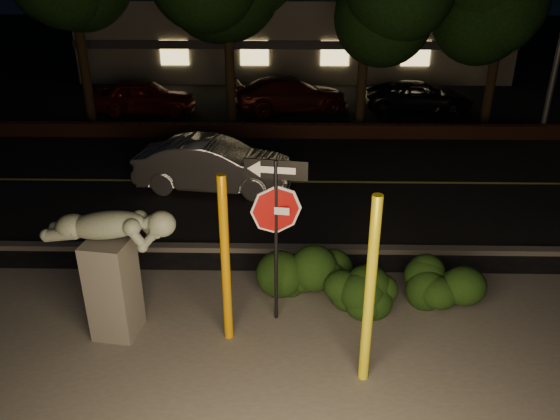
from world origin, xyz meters
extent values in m
plane|color=black|center=(0.00, 10.00, 0.00)|extent=(90.00, 90.00, 0.00)
cube|color=#4C4944|center=(0.00, -1.00, 0.01)|extent=(14.00, 6.00, 0.02)
cube|color=black|center=(0.00, 7.00, 0.01)|extent=(80.00, 8.00, 0.01)
cube|color=#BDBD4B|center=(0.00, 7.00, 0.02)|extent=(80.00, 0.12, 0.00)
cube|color=#4C4944|center=(0.00, 2.90, 0.06)|extent=(80.00, 0.25, 0.12)
cube|color=#492517|center=(0.00, 11.30, 0.25)|extent=(40.00, 0.35, 0.50)
cube|color=black|center=(0.00, 17.00, 0.01)|extent=(40.00, 12.00, 0.01)
cube|color=slate|center=(0.00, 25.00, 2.00)|extent=(22.00, 10.00, 4.00)
cube|color=#333338|center=(0.00, 19.90, 2.00)|extent=(22.00, 0.20, 0.40)
cube|color=#FFD87F|center=(-6.00, 19.95, 1.60)|extent=(1.40, 0.08, 1.20)
cube|color=#FFD87F|center=(-2.00, 19.95, 1.60)|extent=(1.40, 0.08, 1.20)
cube|color=#FFD87F|center=(2.00, 19.95, 1.60)|extent=(1.40, 0.08, 1.20)
cube|color=#FFD87F|center=(6.00, 19.95, 1.60)|extent=(1.40, 0.08, 1.20)
cylinder|color=black|center=(-8.00, 13.00, 1.88)|extent=(0.36, 0.36, 3.75)
cylinder|color=black|center=(-2.50, 13.20, 2.12)|extent=(0.36, 0.36, 4.25)
cylinder|color=black|center=(2.50, 12.80, 2.00)|extent=(0.36, 0.36, 4.00)
cylinder|color=black|center=(7.50, 13.30, 1.95)|extent=(0.36, 0.36, 3.90)
cylinder|color=orange|center=(-1.20, -0.18, 1.53)|extent=(0.15, 0.15, 3.05)
cylinder|color=yellow|center=(1.02, -1.13, 1.58)|extent=(0.16, 0.16, 3.16)
cylinder|color=black|center=(-0.39, 0.39, 1.54)|extent=(0.07, 0.07, 3.08)
cube|color=white|center=(-0.39, 0.39, 2.20)|extent=(0.46, 0.10, 0.13)
cube|color=black|center=(-0.39, 0.39, 2.92)|extent=(1.04, 0.18, 0.33)
cube|color=white|center=(-0.39, 0.39, 2.92)|extent=(0.66, 0.12, 0.13)
cube|color=#4C4944|center=(-3.15, -0.07, 0.91)|extent=(0.81, 0.81, 1.83)
sphere|color=gray|center=(-2.17, -0.22, 2.23)|extent=(0.43, 0.43, 0.43)
ellipsoid|color=black|center=(0.17, 1.14, 0.53)|extent=(2.04, 0.98, 1.06)
ellipsoid|color=black|center=(1.09, 0.64, 0.53)|extent=(1.71, 1.08, 1.05)
ellipsoid|color=black|center=(2.66, 0.87, 0.54)|extent=(1.65, 1.14, 1.08)
imported|color=#9D9EA1|center=(-2.29, 6.47, 0.72)|extent=(4.50, 2.05, 1.43)
imported|color=maroon|center=(-6.20, 14.48, 0.70)|extent=(4.13, 1.75, 1.40)
imported|color=#44130D|center=(-0.17, 14.95, 0.71)|extent=(5.25, 3.18, 1.42)
imported|color=black|center=(5.22, 15.09, 0.62)|extent=(4.52, 2.21, 1.23)
camera|label=1|loc=(-0.15, -7.84, 6.08)|focal=35.00mm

